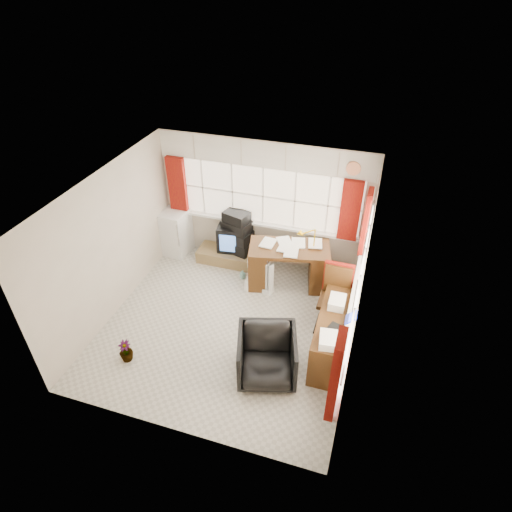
{
  "coord_description": "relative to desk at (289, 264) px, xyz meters",
  "views": [
    {
      "loc": [
        1.97,
        -4.77,
        5.15
      ],
      "look_at": [
        0.31,
        0.55,
        1.14
      ],
      "focal_mm": 30.0,
      "sensor_mm": 36.0,
      "label": 1
    }
  ],
  "objects": [
    {
      "name": "room_walls",
      "position": [
        -0.67,
        -1.39,
        1.04
      ],
      "size": [
        4.0,
        4.0,
        4.0
      ],
      "color": "beige",
      "rests_on": "ground"
    },
    {
      "name": "desk_lamp",
      "position": [
        0.41,
        0.12,
        0.65
      ],
      "size": [
        0.16,
        0.14,
        0.41
      ],
      "color": "yellow",
      "rests_on": "desk"
    },
    {
      "name": "overhead_cabinets",
      "position": [
        0.31,
        -0.41,
        1.79
      ],
      "size": [
        3.98,
        3.98,
        0.48
      ],
      "color": "silver",
      "rests_on": "room_walls"
    },
    {
      "name": "spray_bottle_b",
      "position": [
        -0.86,
        -0.1,
        -0.37
      ],
      "size": [
        0.11,
        0.11,
        0.18
      ],
      "primitive_type": "imported",
      "rotation": [
        0.0,
        0.0,
        -0.66
      ],
      "color": "#8DD3C8",
      "rests_on": "ground"
    },
    {
      "name": "window_back",
      "position": [
        -0.67,
        0.55,
        0.49
      ],
      "size": [
        3.7,
        0.12,
        3.6
      ],
      "color": "beige",
      "rests_on": "room_walls"
    },
    {
      "name": "crt_tv",
      "position": [
        -1.24,
        0.49,
        0.06
      ],
      "size": [
        0.65,
        0.62,
        0.53
      ],
      "color": "black",
      "rests_on": "tv_bench"
    },
    {
      "name": "window_right",
      "position": [
        1.27,
        -1.39,
        0.49
      ],
      "size": [
        0.12,
        3.7,
        3.6
      ],
      "color": "beige",
      "rests_on": "room_walls"
    },
    {
      "name": "tv_bench",
      "position": [
        -1.22,
        0.33,
        -0.34
      ],
      "size": [
        1.4,
        0.5,
        0.25
      ],
      "primitive_type": "cube",
      "color": "#937349",
      "rests_on": "ground"
    },
    {
      "name": "radiator",
      "position": [
        -0.41,
        -0.31,
        -0.19
      ],
      "size": [
        0.47,
        0.3,
        0.65
      ],
      "color": "white",
      "rests_on": "ground"
    },
    {
      "name": "desk",
      "position": [
        0.0,
        0.0,
        0.0
      ],
      "size": [
        1.56,
        1.0,
        0.87
      ],
      "color": "#572F14",
      "rests_on": "ground"
    },
    {
      "name": "ground",
      "position": [
        -0.67,
        -1.39,
        -0.46
      ],
      "size": [
        4.0,
        4.0,
        0.0
      ],
      "primitive_type": "plane",
      "color": "beige",
      "rests_on": "ground"
    },
    {
      "name": "credenza",
      "position": [
        1.06,
        -1.19,
        -0.07
      ],
      "size": [
        0.5,
        2.0,
        0.85
      ],
      "color": "#572F14",
      "rests_on": "ground"
    },
    {
      "name": "hifi_stack",
      "position": [
        -1.15,
        0.44,
        0.18
      ],
      "size": [
        0.72,
        0.56,
        0.86
      ],
      "color": "black",
      "rests_on": "tv_bench"
    },
    {
      "name": "mini_fridge",
      "position": [
        -2.47,
        0.36,
        0.01
      ],
      "size": [
        0.59,
        0.61,
        0.94
      ],
      "color": "white",
      "rests_on": "ground"
    },
    {
      "name": "office_chair",
      "position": [
        0.21,
        -2.16,
        -0.07
      ],
      "size": [
        1.04,
        1.05,
        0.78
      ],
      "primitive_type": "imported",
      "rotation": [
        0.0,
        0.0,
        0.29
      ],
      "color": "black",
      "rests_on": "ground"
    },
    {
      "name": "spray_bottle_a",
      "position": [
        -0.66,
        -0.42,
        -0.3
      ],
      "size": [
        0.15,
        0.15,
        0.31
      ],
      "primitive_type": "imported",
      "rotation": [
        0.0,
        0.0,
        0.31
      ],
      "color": "white",
      "rests_on": "ground"
    },
    {
      "name": "flower_vase",
      "position": [
        -1.91,
        -2.53,
        -0.27
      ],
      "size": [
        0.24,
        0.24,
        0.37
      ],
      "primitive_type": "imported",
      "rotation": [
        0.0,
        0.0,
        -0.17
      ],
      "color": "black",
      "rests_on": "ground"
    },
    {
      "name": "file_tray",
      "position": [
        1.09,
        -1.86,
        0.35
      ],
      "size": [
        0.37,
        0.41,
        0.11
      ],
      "primitive_type": "cube",
      "rotation": [
        0.0,
        0.0,
        -0.36
      ],
      "color": "black",
      "rests_on": "credenza"
    },
    {
      "name": "curtains",
      "position": [
        0.25,
        -0.47,
        0.99
      ],
      "size": [
        3.83,
        3.83,
        1.15
      ],
      "color": "maroon",
      "rests_on": "room_walls"
    },
    {
      "name": "task_chair",
      "position": [
        0.96,
        -0.78,
        0.16
      ],
      "size": [
        0.49,
        0.52,
        1.16
      ],
      "color": "black",
      "rests_on": "ground"
    }
  ]
}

